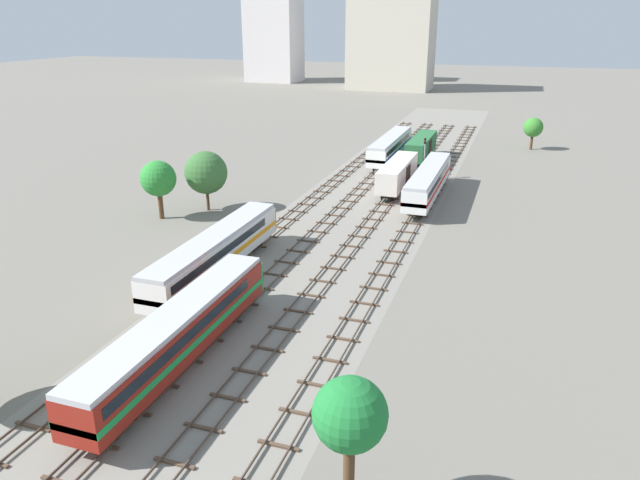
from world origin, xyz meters
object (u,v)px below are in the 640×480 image
diesel_railcar_centre_mid (428,180)px  freight_boxcar_centre_left_farther (421,146)px  diesel_railcar_left_far (390,146)px  diesel_railcar_left_nearest (178,331)px  signal_post_nearest (425,153)px  freight_boxcar_centre_left_midfar (398,172)px  diesel_railcar_far_left_near (215,251)px

diesel_railcar_centre_mid → freight_boxcar_centre_left_farther: diesel_railcar_centre_mid is taller
diesel_railcar_centre_mid → diesel_railcar_left_far: (-9.15, 19.50, 0.00)m
diesel_railcar_left_nearest → freight_boxcar_centre_left_farther: 65.32m
freight_boxcar_centre_left_farther → signal_post_nearest: 11.30m
freight_boxcar_centre_left_farther → diesel_railcar_left_nearest: bearing=-94.0°
diesel_railcar_left_far → freight_boxcar_centre_left_midfar: bearing=-74.3°
freight_boxcar_centre_left_midfar → signal_post_nearest: 7.73m
diesel_railcar_centre_mid → freight_boxcar_centre_left_farther: bearing=102.0°
diesel_railcar_far_left_near → diesel_railcar_centre_mid: 33.10m
diesel_railcar_centre_mid → diesel_railcar_left_far: size_ratio=1.00×
diesel_railcar_left_nearest → freight_boxcar_centre_left_farther: size_ratio=1.46×
diesel_railcar_far_left_near → freight_boxcar_centre_left_midfar: size_ratio=1.46×
freight_boxcar_centre_left_midfar → signal_post_nearest: size_ratio=2.35×
freight_boxcar_centre_left_midfar → diesel_railcar_left_far: diesel_railcar_left_far is taller
diesel_railcar_left_nearest → freight_boxcar_centre_left_midfar: diesel_railcar_left_nearest is taller
freight_boxcar_centre_left_midfar → diesel_railcar_left_far: 16.94m
diesel_railcar_left_nearest → diesel_railcar_centre_mid: (9.15, 43.71, 0.00)m
freight_boxcar_centre_left_midfar → signal_post_nearest: (2.28, 7.27, 1.30)m
diesel_railcar_far_left_near → diesel_railcar_centre_mid: bearing=65.5°
diesel_railcar_left_far → diesel_railcar_left_nearest: bearing=-90.0°
diesel_railcar_centre_mid → signal_post_nearest: (-2.29, 10.46, 1.15)m
diesel_railcar_far_left_near → freight_boxcar_centre_left_farther: 52.38m
diesel_railcar_left_nearest → signal_post_nearest: 54.62m
diesel_railcar_left_nearest → freight_boxcar_centre_left_farther: (4.58, 65.16, -0.15)m
diesel_railcar_left_nearest → freight_boxcar_centre_left_farther: diesel_railcar_left_nearest is taller
diesel_railcar_far_left_near → freight_boxcar_centre_left_midfar: bearing=74.6°
diesel_railcar_centre_mid → diesel_railcar_left_far: bearing=115.1°
diesel_railcar_far_left_near → signal_post_nearest: bearing=74.3°
diesel_railcar_far_left_near → diesel_railcar_centre_mid: (13.72, 30.13, 0.00)m
diesel_railcar_left_nearest → freight_boxcar_centre_left_midfar: size_ratio=1.46×
diesel_railcar_left_nearest → diesel_railcar_left_far: size_ratio=1.00×
freight_boxcar_centre_left_midfar → freight_boxcar_centre_left_farther: (0.00, 18.26, 0.00)m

